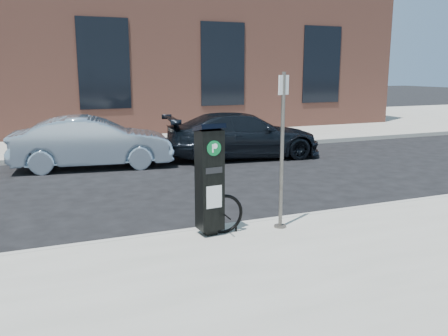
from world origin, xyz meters
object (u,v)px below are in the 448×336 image
car_dark (243,135)px  bike_rack (224,214)px  sign_pole (282,152)px  parking_kiosk (210,178)px  car_silver (93,142)px

car_dark → bike_rack: bearing=159.5°
bike_rack → sign_pole: bearing=-3.0°
sign_pole → car_dark: size_ratio=0.52×
parking_kiosk → car_dark: size_ratio=0.37×
parking_kiosk → bike_rack: (0.23, -0.05, -0.61)m
bike_rack → car_dark: size_ratio=0.13×
bike_rack → car_dark: (3.47, 6.80, 0.25)m
parking_kiosk → sign_pole: bearing=-10.7°
parking_kiosk → car_silver: bearing=93.2°
sign_pole → car_silver: (-2.17, 7.11, -0.70)m
car_silver → car_dark: bearing=-85.2°
parking_kiosk → car_silver: (-0.95, 6.98, -0.35)m
sign_pole → bike_rack: bearing=155.4°
bike_rack → car_dark: 7.64m
car_silver → car_dark: 4.65m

